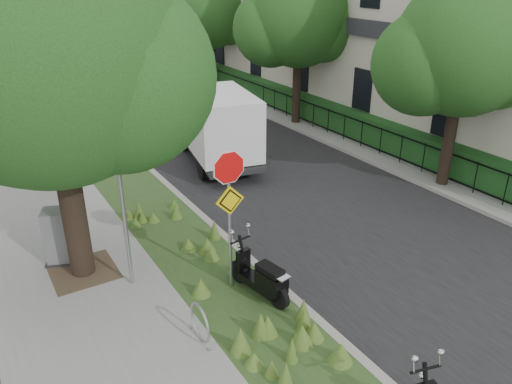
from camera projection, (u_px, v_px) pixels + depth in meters
ground at (300, 284)px, 11.04m from camera, size 120.00×120.00×0.00m
sidewalk_near at (23, 173)px, 16.77m from camera, size 3.50×60.00×0.12m
verge at (104, 158)px, 18.07m from camera, size 2.00×60.00×0.12m
kerb_near at (131, 153)px, 18.55m from camera, size 0.20×60.00×0.13m
road at (215, 139)px, 20.23m from camera, size 7.00×60.00×0.01m
kerb_far at (286, 124)px, 21.86m from camera, size 0.20×60.00×0.13m
footpath_far at (317, 119)px, 22.66m from camera, size 3.20×60.00×0.12m
street_tree_main at (43, 61)px, 9.34m from camera, size 6.21×5.54×7.66m
bare_post at (122, 200)px, 10.04m from camera, size 0.08×0.08×4.00m
bike_hoop at (200, 323)px, 9.09m from camera, size 0.06×0.78×0.77m
sign_assembly at (229, 193)px, 9.86m from camera, size 0.94×0.08×3.22m
fence_far at (300, 109)px, 21.94m from camera, size 0.04×24.00×1.00m
hedge_far at (312, 107)px, 22.27m from camera, size 1.00×24.00×1.10m
terrace_houses at (379, 20)px, 22.52m from camera, size 7.40×26.40×8.20m
far_tree_a at (461, 54)px, 14.20m from camera, size 4.60×4.10×6.22m
far_tree_b at (297, 21)px, 20.32m from camera, size 4.83×4.31×6.56m
far_tree_c at (210, 16)px, 26.70m from camera, size 4.37×3.89×5.93m
scooter_near at (264, 282)px, 10.22m from camera, size 0.57×1.74×0.83m
box_truck at (217, 123)px, 17.27m from camera, size 2.82×5.16×2.21m
utility_cabinet at (65, 236)px, 11.48m from camera, size 1.14×0.97×1.30m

